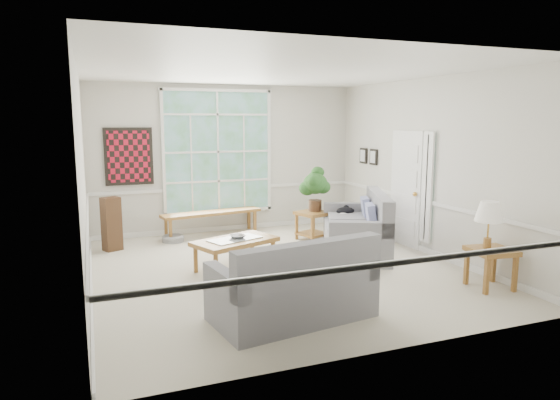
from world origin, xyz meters
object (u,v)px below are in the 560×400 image
at_px(side_table, 490,268).
at_px(loveseat_front, 292,277).
at_px(loveseat_right, 355,223).
at_px(coffee_table, 235,254).
at_px(end_table, 313,226).

bearing_deg(side_table, loveseat_front, 179.97).
relative_size(loveseat_right, loveseat_front, 1.07).
height_order(coffee_table, side_table, side_table).
height_order(loveseat_front, coffee_table, loveseat_front).
distance_m(loveseat_front, coffee_table, 2.13).
bearing_deg(loveseat_front, side_table, -8.77).
relative_size(end_table, side_table, 0.99).
distance_m(loveseat_right, end_table, 1.20).
xyz_separation_m(loveseat_right, end_table, (-0.28, 1.13, -0.25)).
bearing_deg(side_table, loveseat_right, 109.77).
relative_size(loveseat_right, side_table, 3.49).
bearing_deg(end_table, loveseat_right, -76.08).
bearing_deg(side_table, end_table, 107.87).
bearing_deg(loveseat_right, end_table, 127.46).
bearing_deg(loveseat_right, loveseat_front, -109.22).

